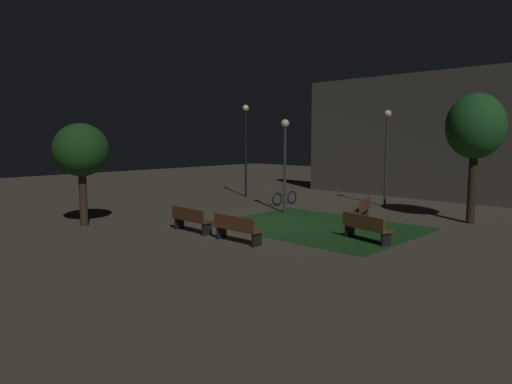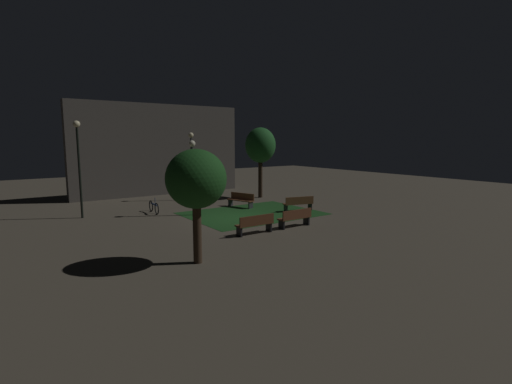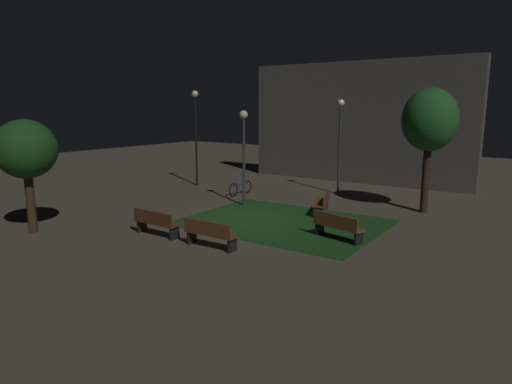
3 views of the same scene
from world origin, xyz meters
name	(u,v)px [view 2 (image 2 of 3)]	position (x,y,z in m)	size (l,w,h in m)	color
ground_plane	(238,219)	(0.00, 0.00, 0.00)	(60.00, 60.00, 0.00)	#4C4438
grass_lawn	(252,213)	(1.44, 0.66, 0.01)	(7.27, 5.56, 0.01)	#194219
bench_front_left	(255,224)	(-1.18, -3.32, 0.48)	(1.81, 0.51, 0.88)	#512D19
bench_near_trees	(295,217)	(1.18, -3.32, 0.48)	(1.81, 0.50, 0.88)	brown
bench_by_lamp	(299,203)	(4.06, -0.32, 0.48)	(1.86, 0.92, 0.88)	brown
bench_path_side	(241,200)	(2.06, 2.79, 0.48)	(1.03, 1.86, 0.88)	brown
tree_back_left	(196,180)	(-5.07, -5.39, 2.85)	(2.04, 2.04, 3.89)	#38281C
tree_near_wall	(260,146)	(5.40, 5.35, 3.74)	(2.19, 2.19, 5.05)	#2D2116
lamp_post_plaza_east	(191,155)	(0.81, 7.10, 3.16)	(0.36, 0.36, 4.67)	#333338
lamp_post_near_wall	(193,164)	(-1.50, 2.21, 2.86)	(0.36, 0.36, 4.15)	#333338
lamp_post_plaza_west	(78,154)	(-6.73, 5.00, 3.46)	(0.36, 0.36, 5.18)	black
bicycle	(154,207)	(-3.08, 4.11, 0.34)	(0.15, 1.73, 0.93)	black
building_wall_backdrop	(159,150)	(0.09, 11.12, 3.42)	(13.05, 0.80, 6.84)	#4C4742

